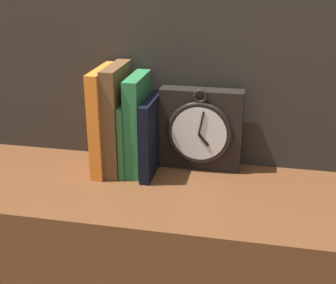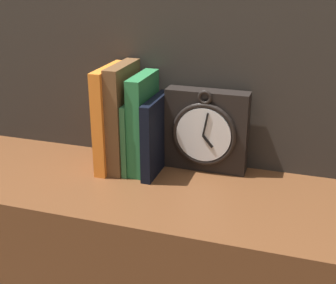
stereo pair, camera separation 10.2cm
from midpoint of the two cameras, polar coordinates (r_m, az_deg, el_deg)
name	(u,v)px [view 2 (the right image)]	position (r m, az deg, el deg)	size (l,w,h in m)	color
wall_back	(194,15)	(1.14, 5.81, 15.15)	(6.00, 0.05, 2.60)	#2D2823
clock	(206,131)	(1.13, 7.23, 1.29)	(0.20, 0.06, 0.21)	black
book_slot0_orange	(111,118)	(1.14, -4.47, 2.90)	(0.03, 0.16, 0.25)	orange
book_slot1_brown	(124,117)	(1.13, -2.89, 3.00)	(0.03, 0.15, 0.26)	brown
book_slot2_green	(134,134)	(1.14, -1.62, 0.90)	(0.01, 0.14, 0.17)	#306A3B
book_slot3_green	(143,123)	(1.12, -0.46, 2.28)	(0.03, 0.14, 0.24)	#27703D
book_slot4_black	(156,136)	(1.12, 1.10, 0.73)	(0.02, 0.15, 0.19)	black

